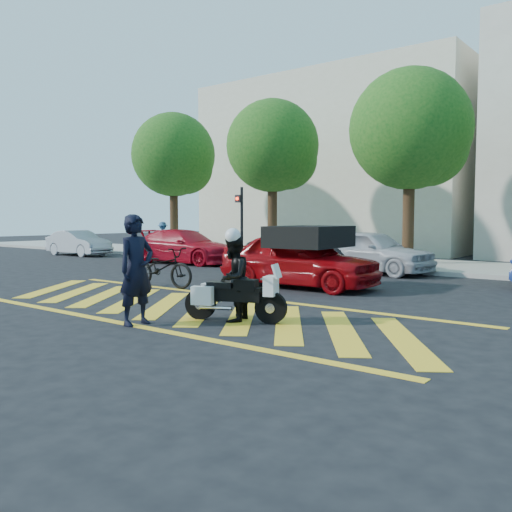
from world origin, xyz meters
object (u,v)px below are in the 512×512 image
Objects in this scene: officer_bike at (136,270)px; parked_left at (184,246)px; police_motorcycle at (233,296)px; officer_moto at (233,278)px; parked_mid_right at (370,251)px; bicycle at (161,267)px; red_convertible at (299,260)px; parked_far_left at (79,243)px; parked_mid_left at (310,250)px.

officer_bike is 12.90m from parked_left.
parked_left reaches higher than police_motorcycle.
parked_mid_right is (-1.91, 9.48, -0.04)m from officer_moto.
parked_mid_right is (2.79, 7.00, 0.21)m from bicycle.
red_convertible reaches higher than bicycle.
bicycle is 0.43× the size of parked_left.
officer_moto is 0.33× the size of parked_left.
police_motorcycle is at bearing -40.11° from officer_bike.
bicycle is 5.33m from police_motorcycle.
parked_left is (-8.60, 9.61, -0.28)m from officer_bike.
officer_moto is 0.42× the size of parked_far_left.
parked_left is at bearing -91.41° from parked_far_left.
red_convertible is at bearing -150.05° from parked_mid_left.
officer_bike reaches higher than parked_mid_right.
officer_bike is 1.74m from officer_moto.
parked_mid_left is 2.61m from parked_mid_right.
officer_moto is at bearing -125.82° from bicycle.
red_convertible is at bearing -104.10° from parked_far_left.
parked_mid_right is (2.60, -0.23, 0.07)m from parked_mid_left.
officer_bike is 1.24× the size of officer_moto.
parked_mid_right reaches higher than bicycle.
parked_mid_left is (-4.51, 9.71, -0.11)m from officer_moto.
police_motorcycle is 5.13m from red_convertible.
parked_mid_left is (0.19, 7.23, 0.13)m from bicycle.
red_convertible reaches higher than parked_mid_right.
parked_far_left is 7.53m from parked_left.
parked_mid_right is at bearing -29.72° from bicycle.
police_motorcycle is at bearing -134.95° from parked_left.
parked_far_left is at bearing 61.19° from officer_bike.
officer_bike reaches higher than parked_left.
red_convertible is (-1.72, 4.80, -0.04)m from officer_moto.
parked_mid_right is (15.37, 1.17, 0.13)m from parked_far_left.
red_convertible is 0.92× the size of parked_left.
officer_bike is 0.40× the size of parked_mid_left.
officer_moto reaches higher than parked_mid_left.
parked_far_left is (-15.56, 3.50, -0.13)m from red_convertible.
police_motorcycle is 0.39× the size of parked_mid_left.
bicycle is at bearing -116.26° from parked_far_left.
parked_mid_left is at bearing 18.93° from officer_bike.
officer_moto is at bearing -154.75° from parked_mid_left.
parked_mid_left is (5.25, 1.40, -0.02)m from parked_left.
parked_mid_right is at bearing -0.72° from red_convertible.
red_convertible reaches higher than parked_far_left.
parked_left reaches higher than parked_mid_left.
officer_moto reaches higher than parked_left.
officer_bike is 10.81m from parked_mid_right.
officer_moto is 5.10m from red_convertible.
officer_bike is at bearing -61.29° from officer_moto.
parked_mid_right is at bearing -94.65° from parked_mid_left.
bicycle is 13.87m from parked_far_left.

